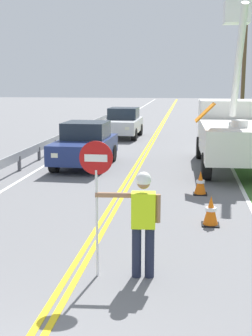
% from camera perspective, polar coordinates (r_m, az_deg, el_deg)
% --- Properties ---
extents(centerline_yellow_left, '(0.11, 110.00, 0.01)m').
position_cam_1_polar(centerline_yellow_left, '(23.59, 2.76, 2.88)').
color(centerline_yellow_left, yellow).
rests_on(centerline_yellow_left, ground).
extents(centerline_yellow_right, '(0.11, 110.00, 0.01)m').
position_cam_1_polar(centerline_yellow_right, '(23.57, 3.20, 2.87)').
color(centerline_yellow_right, yellow).
rests_on(centerline_yellow_right, ground).
extents(edge_line_right, '(0.12, 110.00, 0.01)m').
position_cam_1_polar(edge_line_right, '(23.56, 11.75, 2.65)').
color(edge_line_right, silver).
rests_on(edge_line_right, ground).
extents(edge_line_left, '(0.12, 110.00, 0.01)m').
position_cam_1_polar(edge_line_left, '(24.13, -5.58, 3.02)').
color(edge_line_left, silver).
rests_on(edge_line_left, ground).
extents(flagger_worker, '(1.09, 0.27, 1.83)m').
position_cam_1_polar(flagger_worker, '(7.70, 2.08, -6.19)').
color(flagger_worker, '#1E2338').
rests_on(flagger_worker, ground).
extents(stop_sign_paddle, '(0.56, 0.04, 2.33)m').
position_cam_1_polar(stop_sign_paddle, '(7.58, -3.71, -1.29)').
color(stop_sign_paddle, silver).
rests_on(stop_sign_paddle, ground).
extents(utility_bucket_truck, '(2.67, 6.86, 6.06)m').
position_cam_1_polar(utility_bucket_truck, '(17.96, 12.86, 4.67)').
color(utility_bucket_truck, white).
rests_on(utility_bucket_truck, ground).
extents(oncoming_sedan_nearest, '(2.00, 4.15, 1.70)m').
position_cam_1_polar(oncoming_sedan_nearest, '(17.74, -5.10, 2.87)').
color(oncoming_sedan_nearest, navy).
rests_on(oncoming_sedan_nearest, ground).
extents(oncoming_sedan_second, '(1.98, 4.14, 1.70)m').
position_cam_1_polar(oncoming_sedan_second, '(26.56, -0.35, 5.60)').
color(oncoming_sedan_second, silver).
rests_on(oncoming_sedan_second, ground).
extents(utility_pole_mid, '(1.80, 0.28, 8.87)m').
position_cam_1_polar(utility_pole_mid, '(34.47, 14.45, 12.79)').
color(utility_pole_mid, brown).
rests_on(utility_pole_mid, ground).
extents(traffic_cone_lead, '(0.40, 0.40, 0.70)m').
position_cam_1_polar(traffic_cone_lead, '(10.77, 10.48, -5.29)').
color(traffic_cone_lead, orange).
rests_on(traffic_cone_lead, ground).
extents(traffic_cone_mid, '(0.40, 0.40, 0.70)m').
position_cam_1_polar(traffic_cone_mid, '(13.56, 9.21, -1.87)').
color(traffic_cone_mid, orange).
rests_on(traffic_cone_mid, ground).
extents(guardrail_left_shoulder, '(0.10, 32.00, 0.71)m').
position_cam_1_polar(guardrail_left_shoulder, '(20.45, -9.76, 2.94)').
color(guardrail_left_shoulder, '#9EA0A3').
rests_on(guardrail_left_shoulder, ground).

